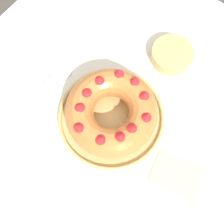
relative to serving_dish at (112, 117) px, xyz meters
name	(u,v)px	position (x,y,z in m)	size (l,w,h in m)	color
ground_plane	(111,156)	(0.00, -0.01, -0.77)	(8.00, 8.00, 0.00)	#4C4742
dining_table	(110,127)	(0.00, -0.01, -0.10)	(1.12, 1.24, 0.76)	silver
serving_dish	(112,117)	(0.00, 0.00, 0.00)	(0.34, 0.34, 0.03)	tan
bundt_cake	(112,112)	(0.00, 0.00, 0.06)	(0.27, 0.27, 0.10)	#C67538
fork	(49,82)	(-0.25, -0.03, -0.01)	(0.02, 0.20, 0.01)	white
serving_knife	(37,85)	(-0.27, -0.06, -0.01)	(0.02, 0.23, 0.01)	white
cake_knife	(48,95)	(-0.21, -0.06, -0.01)	(0.02, 0.19, 0.01)	white
side_bowl	(172,55)	(0.03, 0.30, 0.01)	(0.14, 0.14, 0.04)	tan
napkin	(176,176)	(0.26, -0.03, -0.01)	(0.15, 0.10, 0.00)	beige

